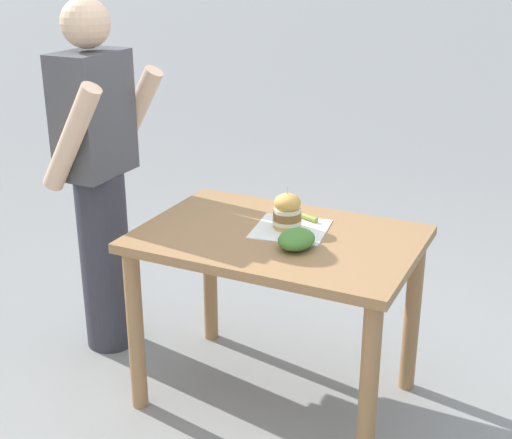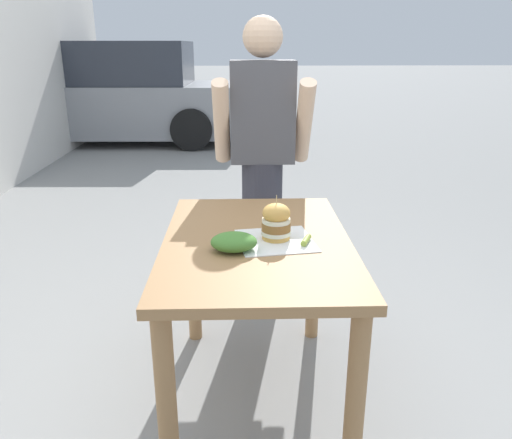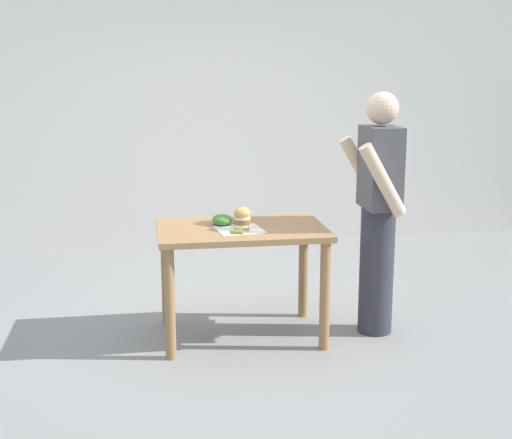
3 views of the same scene
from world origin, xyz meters
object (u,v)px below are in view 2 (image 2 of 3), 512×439
at_px(sandwich, 276,221).
at_px(diner_across_table, 262,163).
at_px(patio_table, 257,269).
at_px(pickle_spear, 306,240).
at_px(parked_car_near_curb, 120,97).
at_px(side_salad, 234,242).

xyz_separation_m(sandwich, diner_across_table, (-0.02, 0.95, 0.02)).
height_order(patio_table, diner_across_table, diner_across_table).
bearing_deg(pickle_spear, patio_table, 163.14).
bearing_deg(patio_table, parked_car_near_curb, 107.23).
xyz_separation_m(pickle_spear, parked_car_near_curb, (-2.25, 6.68, -0.08)).
distance_m(sandwich, parked_car_near_curb, 6.96).
distance_m(patio_table, side_salad, 0.23).
xyz_separation_m(pickle_spear, side_salad, (-0.29, -0.06, 0.02)).
distance_m(patio_table, pickle_spear, 0.25).
xyz_separation_m(side_salad, diner_across_table, (0.16, 1.06, 0.07)).
bearing_deg(diner_across_table, pickle_spear, -82.46).
bearing_deg(patio_table, pickle_spear, -16.86).
relative_size(side_salad, diner_across_table, 0.11).
bearing_deg(pickle_spear, diner_across_table, 97.54).
height_order(diner_across_table, parked_car_near_curb, diner_across_table).
relative_size(pickle_spear, diner_across_table, 0.05).
height_order(pickle_spear, diner_across_table, diner_across_table).
relative_size(sandwich, diner_across_table, 0.11).
bearing_deg(diner_across_table, patio_table, -93.82).
relative_size(pickle_spear, side_salad, 0.48).
bearing_deg(diner_across_table, side_salad, -98.31).
distance_m(patio_table, parked_car_near_curb, 6.93).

